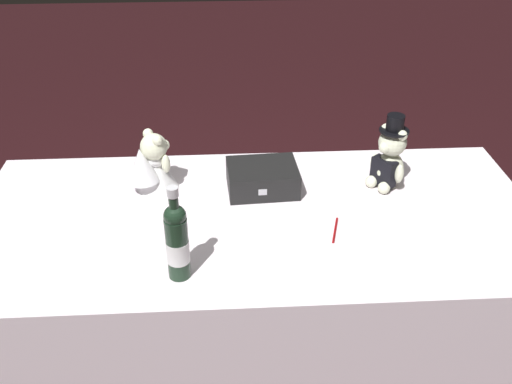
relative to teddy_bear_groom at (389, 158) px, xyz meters
The scene contains 7 objects.
ground_plane 1.00m from the teddy_bear_groom, 160.81° to the right, with size 12.00×12.00×0.00m, color black.
reception_table 0.72m from the teddy_bear_groom, 160.81° to the right, with size 2.03×0.94×0.72m, color white.
teddy_bear_groom is the anchor object (origin of this frame).
teddy_bear_bride 0.89m from the teddy_bear_groom, behind, with size 0.22×0.20×0.23m.
champagne_bottle 0.91m from the teddy_bear_groom, 147.47° to the right, with size 0.07×0.07×0.32m.
signing_pen 0.39m from the teddy_bear_groom, 131.01° to the right, with size 0.05×0.15×0.01m.
gift_case_black 0.48m from the teddy_bear_groom, behind, with size 0.27×0.22×0.10m.
Camera 1 is at (-0.10, -1.70, 1.88)m, focal length 40.65 mm.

